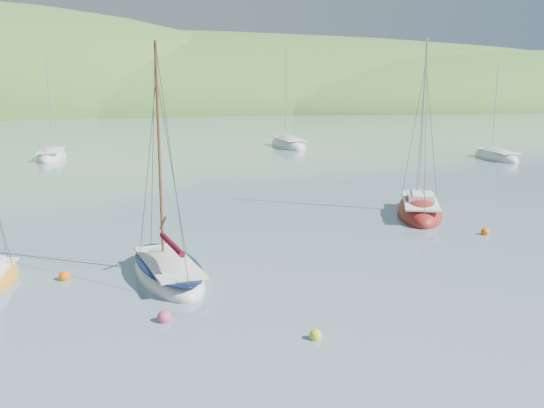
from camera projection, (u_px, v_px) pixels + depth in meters
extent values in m
plane|color=slate|center=(296.00, 345.00, 18.48)|extent=(700.00, 700.00, 0.00)
ellipsoid|color=#326F2A|center=(134.00, 107.00, 179.91)|extent=(440.00, 110.00, 44.00)
ellipsoid|color=#326F2A|center=(425.00, 105.00, 192.04)|extent=(240.00, 100.00, 34.00)
ellipsoid|color=silver|center=(168.00, 275.00, 24.76)|extent=(3.43, 6.89, 1.62)
cube|color=silver|center=(169.00, 262.00, 24.53)|extent=(2.59, 5.36, 0.10)
cylinder|color=brown|center=(159.00, 152.00, 24.48)|extent=(0.12, 0.12, 8.79)
ellipsoid|color=#0B1739|center=(168.00, 263.00, 24.67)|extent=(3.37, 6.82, 0.28)
cylinder|color=#5E081A|center=(172.00, 244.00, 23.75)|extent=(0.74, 3.16, 0.24)
ellipsoid|color=maroon|center=(419.00, 212.00, 36.25)|extent=(5.49, 7.99, 2.09)
cube|color=silver|center=(420.00, 201.00, 35.95)|extent=(4.20, 6.19, 0.10)
cylinder|color=silver|center=(423.00, 120.00, 36.03)|extent=(0.12, 0.12, 9.48)
cube|color=silver|center=(420.00, 197.00, 35.90)|extent=(2.17, 2.52, 0.42)
cylinder|color=silver|center=(422.00, 188.00, 35.04)|extent=(1.57, 3.36, 0.09)
ellipsoid|color=silver|center=(52.00, 157.00, 61.80)|extent=(3.15, 7.81, 2.09)
cube|color=silver|center=(51.00, 150.00, 61.50)|extent=(2.36, 6.08, 0.10)
cylinder|color=silver|center=(49.00, 105.00, 61.62)|extent=(0.12, 0.12, 9.19)
ellipsoid|color=silver|center=(288.00, 145.00, 72.83)|extent=(3.45, 9.09, 2.45)
cube|color=silver|center=(289.00, 139.00, 72.48)|extent=(2.58, 7.09, 0.10)
cylinder|color=silver|center=(286.00, 93.00, 72.59)|extent=(0.12, 0.12, 10.80)
ellipsoid|color=silver|center=(496.00, 158.00, 61.73)|extent=(3.25, 7.56, 2.01)
cube|color=silver|center=(497.00, 151.00, 61.45)|extent=(2.45, 5.89, 0.10)
cylinder|color=silver|center=(495.00, 107.00, 61.56)|extent=(0.12, 0.12, 8.83)
sphere|color=yellow|center=(315.00, 335.00, 18.87)|extent=(0.40, 0.40, 0.40)
sphere|color=#C84265|center=(164.00, 318.00, 20.26)|extent=(0.49, 0.49, 0.49)
sphere|color=orange|center=(485.00, 232.00, 31.62)|extent=(0.45, 0.45, 0.45)
sphere|color=orange|center=(65.00, 277.00, 24.47)|extent=(0.48, 0.48, 0.48)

